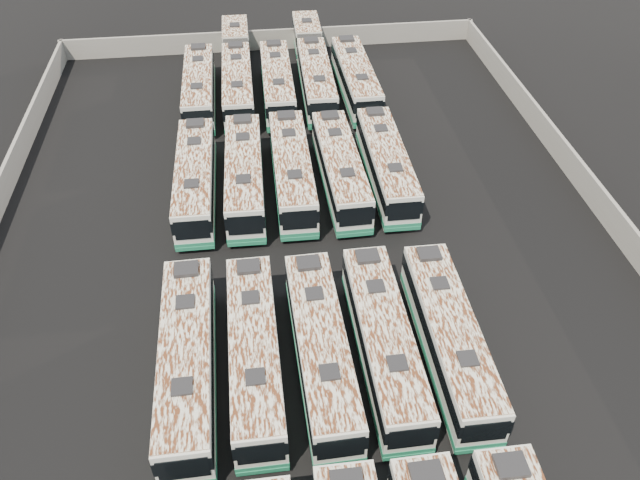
{
  "coord_description": "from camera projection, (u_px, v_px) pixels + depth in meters",
  "views": [
    {
      "loc": [
        -3.02,
        -30.12,
        29.36
      ],
      "look_at": [
        0.97,
        1.61,
        1.6
      ],
      "focal_mm": 35.0,
      "sensor_mm": 36.0,
      "label": 1
    }
  ],
  "objects": [
    {
      "name": "bus_back_far_right",
      "position": [
        356.0,
        79.0,
        59.7
      ],
      "size": [
        2.92,
        13.18,
        3.71
      ],
      "rotation": [
        0.0,
        0.0,
        0.01
      ],
      "color": "silver",
      "rests_on": "ground"
    },
    {
      "name": "ground",
      "position": [
        309.0,
        274.0,
        42.09
      ],
      "size": [
        140.0,
        140.0,
        0.0
      ],
      "primitive_type": "plane",
      "color": "black",
      "rests_on": "ground"
    },
    {
      "name": "bus_back_far_left",
      "position": [
        199.0,
        87.0,
        58.45
      ],
      "size": [
        2.77,
        12.91,
        3.64
      ],
      "rotation": [
        0.0,
        0.0,
        0.0
      ],
      "color": "silver",
      "rests_on": "ground"
    },
    {
      "name": "perimeter_wall",
      "position": [
        309.0,
        263.0,
        41.37
      ],
      "size": [
        45.2,
        73.2,
        2.2
      ],
      "color": "slate",
      "rests_on": "ground"
    },
    {
      "name": "bus_midback_far_left",
      "position": [
        196.0,
        179.0,
        47.26
      ],
      "size": [
        2.83,
        13.04,
        3.67
      ],
      "rotation": [
        0.0,
        0.0,
        -0.01
      ],
      "color": "silver",
      "rests_on": "ground"
    },
    {
      "name": "bus_midback_left",
      "position": [
        245.0,
        175.0,
        47.67
      ],
      "size": [
        3.08,
        13.2,
        3.7
      ],
      "rotation": [
        0.0,
        0.0,
        -0.02
      ],
      "color": "silver",
      "rests_on": "ground"
    },
    {
      "name": "bus_back_right",
      "position": [
        313.0,
        64.0,
        62.14
      ],
      "size": [
        3.26,
        20.36,
        3.68
      ],
      "rotation": [
        0.0,
        0.0,
        -0.02
      ],
      "color": "silver",
      "rests_on": "ground"
    },
    {
      "name": "bus_midfront_right",
      "position": [
        384.0,
        341.0,
        35.34
      ],
      "size": [
        2.81,
        12.92,
        3.64
      ],
      "rotation": [
        0.0,
        0.0,
        0.01
      ],
      "color": "silver",
      "rests_on": "ground"
    },
    {
      "name": "bus_midfront_left",
      "position": [
        255.0,
        353.0,
        34.7
      ],
      "size": [
        2.75,
        12.81,
        3.61
      ],
      "rotation": [
        0.0,
        0.0,
        0.0
      ],
      "color": "silver",
      "rests_on": "ground"
    },
    {
      "name": "bus_midback_far_right",
      "position": [
        386.0,
        164.0,
        48.81
      ],
      "size": [
        2.84,
        12.9,
        3.63
      ],
      "rotation": [
        0.0,
        0.0,
        -0.01
      ],
      "color": "silver",
      "rests_on": "ground"
    },
    {
      "name": "bus_back_left",
      "position": [
        237.0,
        69.0,
        61.3
      ],
      "size": [
        2.88,
        20.23,
        3.67
      ],
      "rotation": [
        0.0,
        0.0,
        -0.01
      ],
      "color": "silver",
      "rests_on": "ground"
    },
    {
      "name": "bus_midfront_far_left",
      "position": [
        188.0,
        361.0,
        34.21
      ],
      "size": [
        2.95,
        13.36,
        3.76
      ],
      "rotation": [
        0.0,
        0.0,
        0.01
      ],
      "color": "silver",
      "rests_on": "ground"
    },
    {
      "name": "bus_midback_center",
      "position": [
        292.0,
        170.0,
        48.1
      ],
      "size": [
        2.92,
        13.21,
        3.72
      ],
      "rotation": [
        0.0,
        0.0,
        -0.01
      ],
      "color": "silver",
      "rests_on": "ground"
    },
    {
      "name": "bus_back_center",
      "position": [
        277.0,
        83.0,
        59.07
      ],
      "size": [
        2.93,
        12.96,
        3.64
      ],
      "rotation": [
        0.0,
        0.0,
        -0.02
      ],
      "color": "silver",
      "rests_on": "ground"
    },
    {
      "name": "bus_midfront_center",
      "position": [
        321.0,
        349.0,
        34.91
      ],
      "size": [
        3.0,
        12.93,
        3.63
      ],
      "rotation": [
        0.0,
        0.0,
        0.02
      ],
      "color": "silver",
      "rests_on": "ground"
    },
    {
      "name": "bus_midfront_far_right",
      "position": [
        449.0,
        337.0,
        35.58
      ],
      "size": [
        2.8,
        12.82,
        3.61
      ],
      "rotation": [
        0.0,
        0.0,
        -0.01
      ],
      "color": "silver",
      "rests_on": "ground"
    },
    {
      "name": "bus_midback_right",
      "position": [
        340.0,
        169.0,
        48.32
      ],
      "size": [
        2.97,
        12.96,
        3.64
      ],
      "rotation": [
        0.0,
        0.0,
        0.02
      ],
      "color": "silver",
      "rests_on": "ground"
    }
  ]
}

